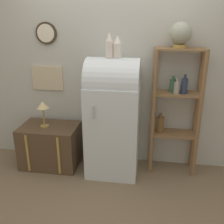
{
  "coord_description": "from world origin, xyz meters",
  "views": [
    {
      "loc": [
        0.45,
        -2.71,
        1.93
      ],
      "look_at": [
        -0.02,
        0.26,
        0.81
      ],
      "focal_mm": 42.0,
      "sensor_mm": 36.0,
      "label": 1
    }
  ],
  "objects_px": {
    "refrigerator": "(113,115)",
    "desk_lamp": "(43,107)",
    "vase_left": "(109,46)",
    "globe": "(181,34)",
    "suitcase_trunk": "(51,145)",
    "vase_center": "(117,47)"
  },
  "relations": [
    {
      "from": "refrigerator",
      "to": "vase_center",
      "type": "relative_size",
      "value": 6.05
    },
    {
      "from": "globe",
      "to": "vase_left",
      "type": "relative_size",
      "value": 1.01
    },
    {
      "from": "vase_left",
      "to": "globe",
      "type": "bearing_deg",
      "value": 10.58
    },
    {
      "from": "suitcase_trunk",
      "to": "globe",
      "type": "xyz_separation_m",
      "value": [
        1.59,
        0.13,
        1.45
      ]
    },
    {
      "from": "vase_left",
      "to": "vase_center",
      "type": "xyz_separation_m",
      "value": [
        0.09,
        0.02,
        -0.02
      ]
    },
    {
      "from": "globe",
      "to": "vase_center",
      "type": "height_order",
      "value": "globe"
    },
    {
      "from": "refrigerator",
      "to": "desk_lamp",
      "type": "bearing_deg",
      "value": -179.13
    },
    {
      "from": "refrigerator",
      "to": "globe",
      "type": "distance_m",
      "value": 1.22
    },
    {
      "from": "desk_lamp",
      "to": "vase_left",
      "type": "bearing_deg",
      "value": 0.12
    },
    {
      "from": "globe",
      "to": "desk_lamp",
      "type": "distance_m",
      "value": 1.87
    },
    {
      "from": "suitcase_trunk",
      "to": "vase_center",
      "type": "xyz_separation_m",
      "value": [
        0.9,
        0.0,
        1.31
      ]
    },
    {
      "from": "desk_lamp",
      "to": "globe",
      "type": "bearing_deg",
      "value": 5.15
    },
    {
      "from": "globe",
      "to": "vase_left",
      "type": "height_order",
      "value": "globe"
    },
    {
      "from": "globe",
      "to": "vase_center",
      "type": "relative_size",
      "value": 1.17
    },
    {
      "from": "vase_left",
      "to": "suitcase_trunk",
      "type": "bearing_deg",
      "value": 178.74
    },
    {
      "from": "globe",
      "to": "vase_center",
      "type": "xyz_separation_m",
      "value": [
        -0.69,
        -0.12,
        -0.14
      ]
    },
    {
      "from": "desk_lamp",
      "to": "vase_center",
      "type": "bearing_deg",
      "value": 1.38
    },
    {
      "from": "suitcase_trunk",
      "to": "vase_center",
      "type": "distance_m",
      "value": 1.59
    },
    {
      "from": "refrigerator",
      "to": "vase_center",
      "type": "bearing_deg",
      "value": 11.24
    },
    {
      "from": "refrigerator",
      "to": "vase_center",
      "type": "xyz_separation_m",
      "value": [
        0.05,
        0.01,
        0.82
      ]
    },
    {
      "from": "suitcase_trunk",
      "to": "vase_left",
      "type": "relative_size",
      "value": 2.67
    },
    {
      "from": "suitcase_trunk",
      "to": "vase_center",
      "type": "height_order",
      "value": "vase_center"
    }
  ]
}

